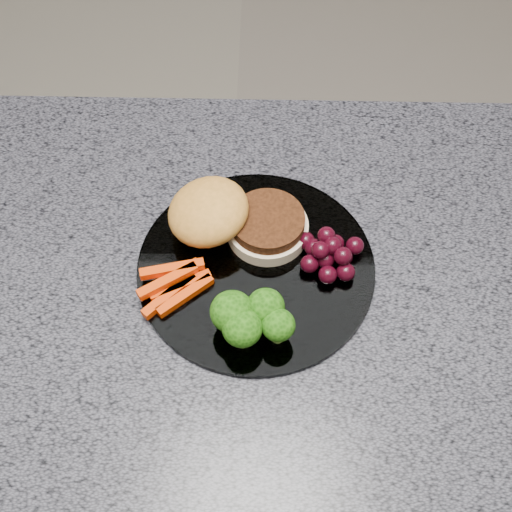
{
  "coord_description": "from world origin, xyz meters",
  "views": [
    {
      "loc": [
        0.09,
        -0.38,
        1.56
      ],
      "look_at": [
        0.08,
        0.04,
        0.93
      ],
      "focal_mm": 50.0,
      "sensor_mm": 36.0,
      "label": 1
    }
  ],
  "objects": [
    {
      "name": "burger",
      "position": [
        0.05,
        0.09,
        0.93
      ],
      "size": [
        0.16,
        0.1,
        0.05
      ],
      "rotation": [
        0.0,
        0.0,
        0.03
      ],
      "color": "beige",
      "rests_on": "plate"
    },
    {
      "name": "plate",
      "position": [
        0.08,
        0.04,
        0.9
      ],
      "size": [
        0.26,
        0.26,
        0.01
      ],
      "primitive_type": "cylinder",
      "color": "white",
      "rests_on": "countertop"
    },
    {
      "name": "countertop",
      "position": [
        0.0,
        0.0,
        0.88
      ],
      "size": [
        1.2,
        0.6,
        0.04
      ],
      "primitive_type": "cube",
      "color": "#4D4C56",
      "rests_on": "island_cabinet"
    },
    {
      "name": "island_cabinet",
      "position": [
        0.0,
        0.0,
        0.43
      ],
      "size": [
        1.2,
        0.6,
        0.86
      ],
      "primitive_type": "cube",
      "color": "brown",
      "rests_on": "ground"
    },
    {
      "name": "broccoli",
      "position": [
        0.08,
        -0.04,
        0.94
      ],
      "size": [
        0.09,
        0.06,
        0.05
      ],
      "rotation": [
        0.0,
        0.0,
        0.02
      ],
      "color": "olive",
      "rests_on": "plate"
    },
    {
      "name": "grape_bunch",
      "position": [
        0.16,
        0.05,
        0.92
      ],
      "size": [
        0.07,
        0.06,
        0.04
      ],
      "rotation": [
        0.0,
        0.0,
        -0.02
      ],
      "color": "black",
      "rests_on": "plate"
    },
    {
      "name": "carrot_sticks",
      "position": [
        -0.0,
        0.01,
        0.91
      ],
      "size": [
        0.08,
        0.07,
        0.02
      ],
      "rotation": [
        0.0,
        0.0,
        0.32
      ],
      "color": "#DA3703",
      "rests_on": "plate"
    }
  ]
}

